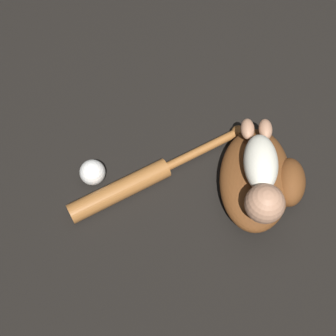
{
  "coord_description": "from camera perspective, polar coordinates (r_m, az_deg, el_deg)",
  "views": [
    {
      "loc": [
        0.51,
        -0.38,
        1.25
      ],
      "look_at": [
        -0.1,
        -0.22,
        0.08
      ],
      "focal_mm": 50.0,
      "sensor_mm": 36.0,
      "label": 1
    }
  ],
  "objects": [
    {
      "name": "baby_figure",
      "position": [
        1.27,
        11.38,
        -1.02
      ],
      "size": [
        0.34,
        0.17,
        0.1
      ],
      "color": "silver",
      "rests_on": "baseball_glove"
    },
    {
      "name": "baseball",
      "position": [
        1.39,
        -9.19,
        -0.52
      ],
      "size": [
        0.08,
        0.08,
        0.08
      ],
      "color": "white",
      "rests_on": "ground"
    },
    {
      "name": "baseball_bat",
      "position": [
        1.37,
        -3.65,
        -1.61
      ],
      "size": [
        0.19,
        0.57,
        0.06
      ],
      "color": "#9E602D",
      "rests_on": "ground"
    },
    {
      "name": "ground_plane",
      "position": [
        1.4,
        9.95,
        -3.06
      ],
      "size": [
        6.0,
        6.0,
        0.0
      ],
      "primitive_type": "plane",
      "color": "black"
    },
    {
      "name": "baseball_glove",
      "position": [
        1.37,
        11.24,
        -1.33
      ],
      "size": [
        0.39,
        0.32,
        0.1
      ],
      "color": "brown",
      "rests_on": "ground"
    }
  ]
}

